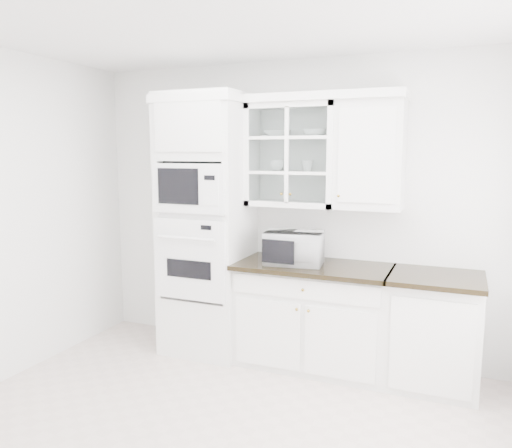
% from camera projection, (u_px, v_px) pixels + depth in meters
% --- Properties ---
extents(ground, '(4.00, 3.50, 0.01)m').
position_uv_depth(ground, '(208.00, 444.00, 3.23)').
color(ground, beige).
rests_on(ground, ground).
extents(room_shell, '(4.00, 3.50, 2.70)m').
position_uv_depth(room_shell, '(234.00, 167.00, 3.36)').
color(room_shell, white).
rests_on(room_shell, ground).
extents(oven_column, '(0.76, 0.68, 2.40)m').
position_uv_depth(oven_column, '(207.00, 226.00, 4.64)').
color(oven_column, white).
rests_on(oven_column, ground).
extents(base_cabinet_run, '(1.32, 0.67, 0.92)m').
position_uv_depth(base_cabinet_run, '(313.00, 315.00, 4.38)').
color(base_cabinet_run, white).
rests_on(base_cabinet_run, ground).
extents(extra_base_cabinet, '(0.72, 0.67, 0.92)m').
position_uv_depth(extra_base_cabinet, '(434.00, 330.00, 4.00)').
color(extra_base_cabinet, white).
rests_on(extra_base_cabinet, ground).
extents(upper_cabinet_glass, '(0.80, 0.33, 0.90)m').
position_uv_depth(upper_cabinet_glass, '(293.00, 155.00, 4.40)').
color(upper_cabinet_glass, white).
rests_on(upper_cabinet_glass, room_shell).
extents(upper_cabinet_solid, '(0.55, 0.33, 0.90)m').
position_uv_depth(upper_cabinet_solid, '(370.00, 155.00, 4.14)').
color(upper_cabinet_solid, white).
rests_on(upper_cabinet_solid, room_shell).
extents(crown_molding, '(2.14, 0.38, 0.07)m').
position_uv_depth(crown_molding, '(281.00, 99.00, 4.35)').
color(crown_molding, white).
rests_on(crown_molding, room_shell).
extents(countertop_microwave, '(0.54, 0.47, 0.28)m').
position_uv_depth(countertop_microwave, '(294.00, 247.00, 4.30)').
color(countertop_microwave, white).
rests_on(countertop_microwave, base_cabinet_run).
extents(bowl_a, '(0.27, 0.27, 0.06)m').
position_uv_depth(bowl_a, '(277.00, 134.00, 4.41)').
color(bowl_a, white).
rests_on(bowl_a, upper_cabinet_glass).
extents(bowl_b, '(0.21, 0.21, 0.06)m').
position_uv_depth(bowl_b, '(315.00, 133.00, 4.31)').
color(bowl_b, white).
rests_on(bowl_b, upper_cabinet_glass).
extents(cup_a, '(0.12, 0.12, 0.10)m').
position_uv_depth(cup_a, '(277.00, 165.00, 4.46)').
color(cup_a, white).
rests_on(cup_a, upper_cabinet_glass).
extents(cup_b, '(0.11, 0.11, 0.10)m').
position_uv_depth(cup_b, '(307.00, 166.00, 4.37)').
color(cup_b, white).
rests_on(cup_b, upper_cabinet_glass).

